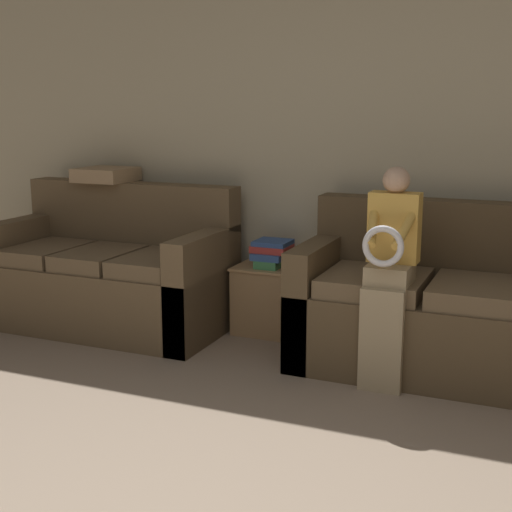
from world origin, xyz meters
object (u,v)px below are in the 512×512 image
at_px(book_stack, 272,253).
at_px(throw_pillow, 106,175).
at_px(couch_side, 112,276).
at_px(couch_main, 486,316).
at_px(side_shelf, 273,298).
at_px(child_left_seated, 389,268).

relative_size(book_stack, throw_pillow, 0.70).
bearing_deg(couch_side, book_stack, 14.54).
bearing_deg(couch_main, book_stack, 169.95).
distance_m(couch_main, throw_pillow, 2.88).
bearing_deg(couch_side, side_shelf, 14.47).
height_order(side_shelf, book_stack, book_stack).
distance_m(side_shelf, book_stack, 0.32).
xyz_separation_m(side_shelf, throw_pillow, (-1.34, -0.00, 0.81)).
height_order(couch_main, book_stack, couch_main).
distance_m(side_shelf, throw_pillow, 1.57).
bearing_deg(side_shelf, couch_side, -165.53).
bearing_deg(couch_main, side_shelf, 169.86).
distance_m(couch_main, side_shelf, 1.47).
distance_m(child_left_seated, side_shelf, 1.21).
xyz_separation_m(couch_side, book_stack, (1.12, 0.29, 0.21)).
xyz_separation_m(couch_main, couch_side, (-2.57, -0.03, 0.00)).
height_order(side_shelf, throw_pillow, throw_pillow).
bearing_deg(throw_pillow, book_stack, 0.18).
relative_size(couch_main, throw_pillow, 5.75).
bearing_deg(throw_pillow, couch_side, -53.06).
height_order(couch_side, side_shelf, couch_side).
bearing_deg(throw_pillow, child_left_seated, -14.99).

